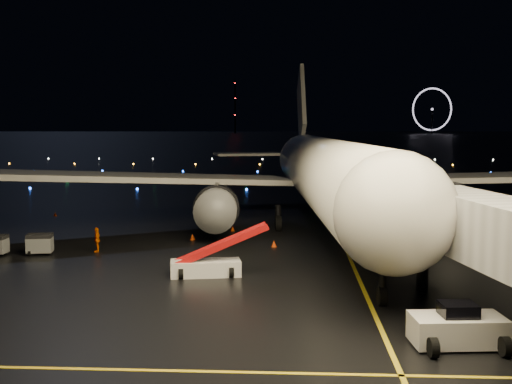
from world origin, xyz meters
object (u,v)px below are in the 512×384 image
at_px(pushback_tug, 458,324).
at_px(baggage_cart_1, 40,244).
at_px(belt_loader, 205,251).
at_px(airliner, 324,134).
at_px(crew_c, 97,240).

distance_m(pushback_tug, baggage_cart_1, 32.86).
bearing_deg(belt_loader, pushback_tug, -54.60).
relative_size(airliner, belt_loader, 9.46).
distance_m(airliner, crew_c, 24.16).
relative_size(belt_loader, crew_c, 3.46).
height_order(belt_loader, baggage_cart_1, belt_loader).
bearing_deg(crew_c, pushback_tug, 37.16).
bearing_deg(pushback_tug, belt_loader, 130.25).
bearing_deg(crew_c, baggage_cart_1, -85.35).
height_order(airliner, belt_loader, airliner).
relative_size(pushback_tug, crew_c, 2.11).
height_order(belt_loader, crew_c, belt_loader).
bearing_deg(belt_loader, airliner, 57.15).
distance_m(belt_loader, baggage_cart_1, 15.04).
relative_size(airliner, crew_c, 32.69).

